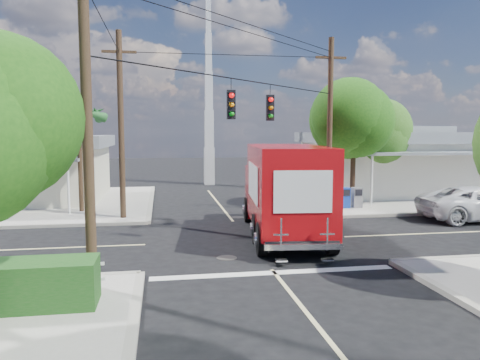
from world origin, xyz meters
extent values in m
plane|color=black|center=(0.00, 0.00, 0.00)|extent=(120.00, 120.00, 0.00)
cube|color=#ACA69B|center=(11.00, 11.00, 0.07)|extent=(14.00, 14.00, 0.14)
cube|color=#A09C8E|center=(4.00, 11.00, 0.07)|extent=(0.25, 14.00, 0.14)
cube|color=#A09C8E|center=(11.00, 4.00, 0.07)|extent=(14.00, 0.25, 0.14)
cube|color=#ACA69B|center=(-11.00, 11.00, 0.07)|extent=(14.00, 14.00, 0.14)
cube|color=#A09C8E|center=(-4.00, 11.00, 0.07)|extent=(0.25, 14.00, 0.14)
cube|color=beige|center=(0.00, 10.00, 0.01)|extent=(0.12, 12.00, 0.01)
cube|color=beige|center=(10.00, 0.00, 0.01)|extent=(12.00, 0.12, 0.01)
cube|color=silver|center=(0.00, -4.30, 0.01)|extent=(7.50, 0.40, 0.01)
cube|color=silver|center=(12.50, 12.00, 1.84)|extent=(11.00, 8.00, 3.40)
cube|color=gray|center=(12.50, 12.00, 3.89)|extent=(11.80, 8.80, 0.70)
cube|color=gray|center=(12.50, 12.00, 4.39)|extent=(6.05, 4.40, 0.50)
cube|color=gray|center=(12.50, 7.10, 3.04)|extent=(9.90, 1.80, 0.15)
cylinder|color=silver|center=(8.10, 6.30, 1.59)|extent=(0.12, 0.12, 2.90)
cube|color=beige|center=(-12.00, 12.50, 1.74)|extent=(10.00, 8.00, 3.20)
cube|color=gray|center=(-12.00, 12.50, 3.69)|extent=(10.80, 8.80, 0.70)
cube|color=gray|center=(-12.00, 12.50, 4.19)|extent=(5.50, 4.40, 0.50)
cylinder|color=silver|center=(-8.00, 6.80, 1.49)|extent=(0.12, 0.12, 2.70)
cube|color=silver|center=(0.50, 20.00, 1.50)|extent=(0.80, 0.80, 3.00)
cube|color=silver|center=(0.50, 20.00, 4.50)|extent=(0.70, 0.70, 3.00)
cube|color=silver|center=(0.50, 20.00, 7.50)|extent=(0.60, 0.60, 3.00)
cube|color=silver|center=(0.50, 20.00, 10.50)|extent=(0.50, 0.50, 3.00)
cube|color=silver|center=(0.50, 20.00, 13.50)|extent=(0.40, 0.40, 3.00)
cylinder|color=#422D1C|center=(7.20, 6.80, 2.19)|extent=(0.28, 0.28, 4.10)
sphere|color=#1C5011|center=(7.20, 6.80, 4.75)|extent=(4.10, 4.10, 4.10)
sphere|color=#1C5011|center=(6.80, 7.00, 5.00)|extent=(3.33, 3.33, 3.33)
sphere|color=#1C5011|center=(7.55, 6.50, 4.62)|extent=(3.58, 3.58, 3.58)
cylinder|color=#422D1C|center=(9.80, 9.00, 1.93)|extent=(0.28, 0.28, 3.58)
sphere|color=#306017|center=(9.80, 9.00, 4.17)|extent=(3.58, 3.58, 3.58)
sphere|color=#306017|center=(9.40, 9.20, 4.40)|extent=(2.91, 2.91, 2.91)
sphere|color=#306017|center=(10.15, 8.70, 4.06)|extent=(3.14, 3.14, 3.14)
cylinder|color=#422D1C|center=(-7.50, 7.50, 2.64)|extent=(0.24, 0.24, 5.00)
cone|color=#25622A|center=(-6.60, 7.50, 5.24)|extent=(0.50, 2.06, 0.98)
cone|color=#25622A|center=(-6.94, 8.20, 5.24)|extent=(1.92, 1.68, 0.98)
cone|color=#25622A|center=(-7.70, 8.38, 5.24)|extent=(2.12, 0.95, 0.98)
cone|color=#25622A|center=(-8.31, 7.89, 5.24)|extent=(1.34, 2.07, 0.98)
cone|color=#25622A|center=(-8.31, 7.11, 5.24)|extent=(1.34, 2.07, 0.98)
cone|color=#25622A|center=(-7.70, 6.62, 5.24)|extent=(2.12, 0.95, 0.98)
cone|color=#25622A|center=(-6.94, 6.80, 5.24)|extent=(1.92, 1.68, 0.98)
cylinder|color=#422D1C|center=(-9.50, 9.00, 2.44)|extent=(0.24, 0.24, 4.60)
cone|color=#25622A|center=(-8.60, 9.00, 4.84)|extent=(0.50, 2.06, 0.98)
cone|color=#25622A|center=(-8.94, 9.70, 4.84)|extent=(1.92, 1.68, 0.98)
cone|color=#25622A|center=(-9.70, 9.88, 4.84)|extent=(2.12, 0.95, 0.98)
cone|color=#25622A|center=(-10.31, 9.39, 4.84)|extent=(1.34, 2.07, 0.98)
cone|color=#25622A|center=(-10.31, 8.61, 4.84)|extent=(1.34, 2.07, 0.98)
cone|color=#25622A|center=(-9.70, 8.12, 4.84)|extent=(2.12, 0.95, 0.98)
cone|color=#25622A|center=(-8.94, 8.30, 4.84)|extent=(1.92, 1.68, 0.98)
cylinder|color=#473321|center=(-5.20, -5.20, 4.50)|extent=(0.28, 0.28, 9.00)
cylinder|color=#473321|center=(5.20, 5.20, 4.50)|extent=(0.28, 0.28, 9.00)
cube|color=#473321|center=(5.20, 5.20, 8.00)|extent=(1.60, 0.12, 0.12)
cylinder|color=#473321|center=(-5.20, 5.20, 4.50)|extent=(0.28, 0.28, 9.00)
cube|color=#473321|center=(-5.20, 5.20, 8.00)|extent=(1.60, 0.12, 0.12)
cylinder|color=black|center=(0.00, 0.00, 6.20)|extent=(10.43, 10.43, 0.04)
cube|color=black|center=(-0.80, -0.80, 5.25)|extent=(0.30, 0.24, 1.05)
sphere|color=red|center=(-0.80, -0.94, 5.58)|extent=(0.20, 0.20, 0.20)
cube|color=black|center=(1.10, 1.10, 5.25)|extent=(0.30, 0.24, 1.05)
sphere|color=red|center=(1.10, 0.96, 5.58)|extent=(0.20, 0.20, 0.20)
cube|color=silver|center=(-5.00, -5.60, 0.64)|extent=(0.09, 0.06, 1.00)
cube|color=red|center=(5.80, 6.20, 0.69)|extent=(0.50, 0.50, 1.10)
cube|color=#1134A2|center=(6.50, 6.20, 0.69)|extent=(0.50, 0.50, 1.10)
cube|color=slate|center=(7.20, 6.20, 0.69)|extent=(0.50, 0.50, 1.10)
cube|color=black|center=(1.59, 0.66, 0.59)|extent=(3.33, 8.52, 0.27)
cube|color=#AB0A0F|center=(1.94, 3.89, 1.44)|extent=(2.74, 2.07, 2.34)
cube|color=black|center=(2.02, 4.64, 1.86)|extent=(2.25, 0.50, 1.01)
cube|color=silver|center=(2.04, 4.85, 0.69)|extent=(2.45, 0.39, 0.37)
cube|color=#AB0A0F|center=(1.49, -0.29, 2.18)|extent=(3.31, 6.43, 3.09)
cube|color=white|center=(2.84, -0.43, 2.34)|extent=(0.43, 3.82, 1.38)
cube|color=white|center=(0.14, -0.14, 2.34)|extent=(0.43, 3.82, 1.38)
cube|color=white|center=(1.16, -3.38, 2.34)|extent=(1.91, 0.23, 1.38)
cube|color=silver|center=(1.14, -3.52, 0.59)|extent=(2.57, 0.54, 0.19)
cube|color=silver|center=(0.39, -3.58, 1.01)|extent=(0.48, 0.11, 1.07)
cube|color=silver|center=(1.87, -3.74, 1.01)|extent=(0.48, 0.11, 1.07)
cylinder|color=black|center=(0.71, 3.87, 0.59)|extent=(0.46, 1.20, 1.17)
cylinder|color=black|center=(3.14, 3.60, 0.59)|extent=(0.46, 1.20, 1.17)
cylinder|color=black|center=(0.04, -2.28, 0.59)|extent=(0.46, 1.20, 1.17)
cylinder|color=black|center=(2.48, -2.54, 0.59)|extent=(0.46, 1.20, 1.17)
camera|label=1|loc=(-3.33, -17.77, 4.27)|focal=35.00mm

